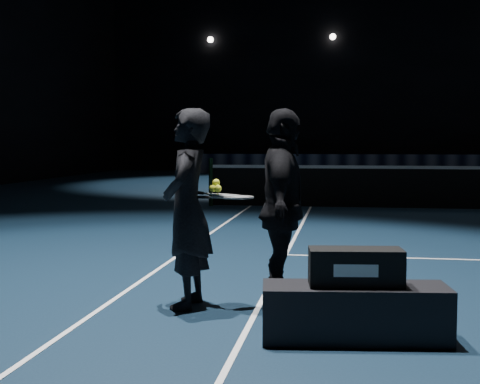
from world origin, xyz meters
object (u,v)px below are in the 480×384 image
Objects in this scene: player_bench at (355,313)px; player_a at (187,208)px; racket_upper at (232,196)px; racket_bag at (356,267)px; racket_lower at (238,197)px; player_b at (283,209)px; tennis_balls at (216,187)px.

player_a reaches higher than player_bench.
racket_upper is at bearing 134.68° from player_bench.
player_a reaches higher than racket_bag.
player_a is (-1.47, 0.79, 0.68)m from player_bench.
racket_lower is at bearing 95.82° from player_a.
racket_upper is (0.39, 0.08, 0.11)m from player_a.
player_bench is 0.35m from racket_bag.
player_bench is at bearing -48.16° from racket_upper.
player_b reaches higher than player_bench.
player_b reaches higher than racket_bag.
player_a is 0.85m from player_b.
racket_lower is 1.00× the size of racket_upper.
player_bench is at bearing 0.00° from racket_bag.
player_a reaches higher than racket_upper.
tennis_balls is at bearing 139.61° from racket_bag.
player_a reaches higher than tennis_balls.
racket_upper reaches higher than racket_lower.
racket_lower is 5.67× the size of tennis_balls.
player_b is 0.46m from racket_upper.
racket_upper is at bearing 18.96° from tennis_balls.
tennis_balls reaches higher than player_bench.
racket_upper is (-0.45, -0.00, 0.11)m from player_b.
tennis_balls reaches higher than racket_bag.
player_b is 2.62× the size of racket_lower.
racket_upper is at bearing 101.53° from player_a.
racket_lower is (-0.40, -0.04, 0.10)m from player_b.
player_bench is 11.52× the size of tennis_balls.
player_b is 2.62× the size of racket_upper.
player_bench is at bearing -44.43° from racket_lower.
racket_bag is 1.56m from tennis_balls.
racket_upper reaches higher than player_bench.
player_b reaches higher than tennis_balls.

